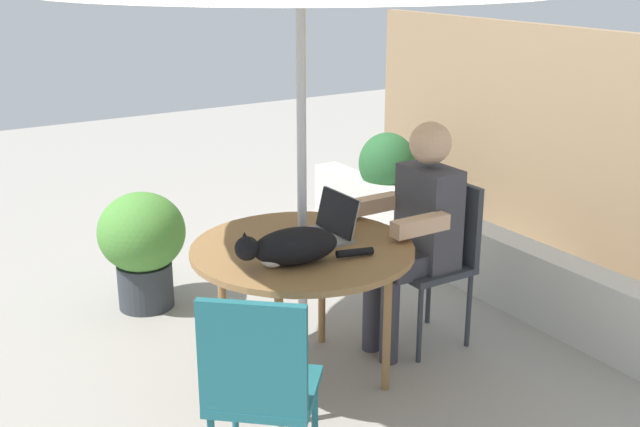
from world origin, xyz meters
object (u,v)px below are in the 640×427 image
(potted_plant_near_fence, at_px, (387,176))
(chair_occupied, at_px, (439,248))
(laptop, at_px, (328,225))
(potted_plant_by_chair, at_px, (142,242))
(chair_empty, at_px, (259,382))
(patio_table, at_px, (302,257))
(cat, at_px, (290,247))
(person_seated, at_px, (417,224))

(potted_plant_near_fence, bearing_deg, chair_occupied, -27.50)
(laptop, height_order, potted_plant_by_chair, laptop)
(chair_occupied, bearing_deg, chair_empty, -64.03)
(patio_table, distance_m, chair_empty, 0.96)
(laptop, xyz_separation_m, potted_plant_by_chair, (-1.21, -0.55, -0.37))
(chair_empty, bearing_deg, potted_plant_by_chair, 172.78)
(patio_table, height_order, potted_plant_by_chair, same)
(cat, relative_size, potted_plant_by_chair, 0.89)
(potted_plant_near_fence, relative_size, potted_plant_by_chair, 1.08)
(laptop, xyz_separation_m, cat, (0.21, -0.34, 0.02))
(chair_occupied, bearing_deg, potted_plant_near_fence, 152.50)
(person_seated, height_order, potted_plant_by_chair, person_seated)
(potted_plant_near_fence, bearing_deg, person_seated, -31.83)
(patio_table, distance_m, chair_occupied, 0.87)
(chair_empty, bearing_deg, potted_plant_near_fence, 134.95)
(chair_occupied, distance_m, chair_empty, 1.65)
(laptop, distance_m, potted_plant_by_chair, 1.38)
(chair_occupied, distance_m, person_seated, 0.23)
(laptop, bearing_deg, potted_plant_by_chair, -155.70)
(cat, distance_m, potted_plant_near_fence, 2.57)
(laptop, relative_size, cat, 0.48)
(chair_empty, bearing_deg, patio_table, 139.40)
(potted_plant_near_fence, xyz_separation_m, potted_plant_by_chair, (0.32, -2.05, -0.03))
(patio_table, xyz_separation_m, chair_empty, (0.72, -0.62, -0.13))
(patio_table, height_order, chair_empty, chair_empty)
(person_seated, distance_m, laptop, 0.53)
(potted_plant_near_fence, height_order, potted_plant_by_chair, potted_plant_near_fence)
(potted_plant_by_chair, bearing_deg, patio_table, 16.26)
(patio_table, xyz_separation_m, cat, (0.17, -0.16, 0.14))
(laptop, bearing_deg, person_seated, 84.74)
(person_seated, bearing_deg, cat, -79.15)
(chair_occupied, height_order, potted_plant_by_chair, chair_occupied)
(chair_occupied, relative_size, potted_plant_near_fence, 1.16)
(chair_empty, height_order, potted_plant_near_fence, chair_empty)
(laptop, xyz_separation_m, potted_plant_near_fence, (-1.53, 1.51, -0.33))
(patio_table, bearing_deg, laptop, 105.07)
(person_seated, xyz_separation_m, cat, (0.17, -0.87, 0.10))
(chair_empty, bearing_deg, person_seated, 118.61)
(cat, bearing_deg, patio_table, 135.81)
(patio_table, bearing_deg, chair_empty, -40.60)
(patio_table, relative_size, cat, 1.69)
(chair_empty, relative_size, laptop, 2.98)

